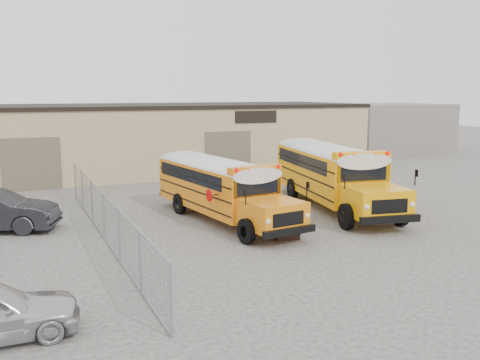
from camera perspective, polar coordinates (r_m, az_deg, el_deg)
name	(u,v)px	position (r m, az deg, el deg)	size (l,w,h in m)	color
ground	(281,242)	(20.13, 4.44, -6.59)	(120.00, 120.00, 0.00)	#403D3B
warehouse	(149,137)	(38.30, -9.72, 4.52)	(30.20, 10.20, 4.67)	#D1B781
chainlink_fence	(104,216)	(20.83, -14.34, -3.75)	(0.07, 18.07, 1.81)	gray
distant_building_right	(387,127)	(52.87, 15.37, 5.44)	(10.00, 8.00, 4.40)	gray
school_bus_left	(168,168)	(28.21, -7.69, 1.23)	(3.50, 9.50, 2.71)	orange
school_bus_right	(289,156)	(32.11, 5.25, 2.61)	(4.23, 10.71, 3.05)	#FFA604
tarp_bundle	(285,220)	(20.47, 4.84, -4.32)	(0.99, 0.99, 1.35)	black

